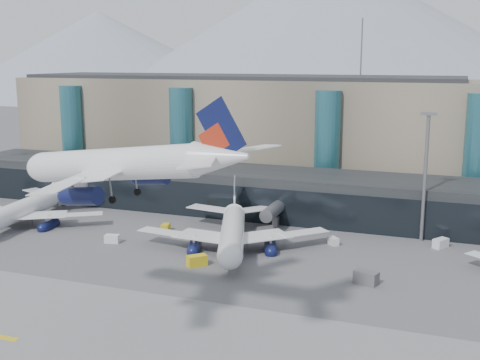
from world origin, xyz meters
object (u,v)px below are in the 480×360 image
veh_h (197,261)px  veh_c (366,278)px  lightmast_mid (425,170)px  hero_jet (136,156)px  veh_g (333,241)px  veh_b (166,228)px  veh_d (441,243)px  veh_a (112,239)px  jet_parked_mid (233,221)px  jet_parked_left (28,202)px

veh_h → veh_c: bearing=-43.5°
lightmast_mid → hero_jet: (-30.70, -57.56, 9.76)m
veh_g → veh_b: bearing=-125.0°
veh_d → veh_h: 47.20m
veh_d → hero_jet: bearing=-179.7°
lightmast_mid → veh_b: bearing=-167.3°
hero_jet → lightmast_mid: bearing=70.6°
veh_h → veh_b: bearing=84.3°
lightmast_mid → veh_d: bearing=-42.2°
veh_a → veh_c: veh_c is taller
jet_parked_mid → veh_d: (38.06, 12.07, -3.85)m
jet_parked_left → veh_d: (86.58, 12.05, -3.66)m
veh_c → veh_d: 26.20m
veh_b → veh_g: bearing=-97.2°
veh_c → veh_g: size_ratio=1.54×
veh_g → veh_h: veh_h is taller
jet_parked_mid → veh_b: bearing=57.3°
lightmast_mid → veh_g: bearing=-151.6°
veh_d → lightmast_mid: bearing=80.6°
veh_a → hero_jet: bearing=-63.7°
veh_a → veh_c: bearing=-16.3°
jet_parked_left → veh_c: bearing=-105.6°
veh_g → veh_h: bearing=-84.1°
jet_parked_mid → veh_a: size_ratio=13.70×
jet_parked_left → veh_b: bearing=-89.5°
jet_parked_left → veh_c: 77.03m
jet_parked_left → veh_b: (31.78, 4.00, -3.82)m
jet_parked_mid → veh_a: (-22.84, -6.94, -3.94)m
veh_d → veh_h: (-39.70, -25.52, 0.05)m
veh_d → veh_g: veh_d is taller
jet_parked_mid → veh_b: size_ratio=15.23×
lightmast_mid → jet_parked_mid: size_ratio=0.66×
jet_parked_mid → veh_d: 40.11m
veh_a → veh_b: bearing=50.3°
jet_parked_mid → veh_a: bearing=87.7°
lightmast_mid → veh_a: bearing=-158.5°
jet_parked_left → veh_b: 32.26m
hero_jet → veh_a: hero_jet is taller
jet_parked_left → veh_a: jet_parked_left is taller
jet_parked_left → veh_a: (25.68, -6.96, -3.76)m
lightmast_mid → veh_g: size_ratio=10.35×
jet_parked_left → veh_h: bearing=-112.7°
veh_d → veh_h: size_ratio=0.92×
jet_parked_left → veh_g: jet_parked_left is taller
veh_a → veh_b: 12.54m
veh_b → veh_g: veh_b is taller
veh_c → veh_h: bearing=-159.7°
veh_a → jet_parked_left: bearing=154.2°
veh_a → veh_d: bearing=6.7°
veh_c → veh_h: size_ratio=1.11×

